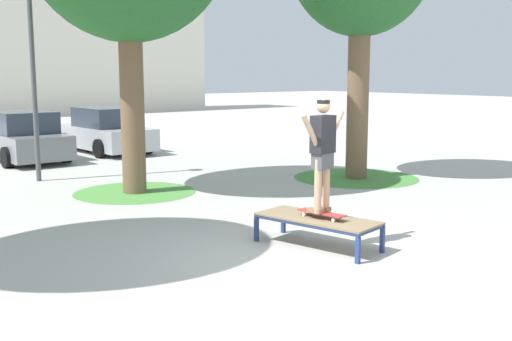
# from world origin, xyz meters

# --- Properties ---
(ground_plane) EXTENTS (120.00, 120.00, 0.00)m
(ground_plane) POSITION_xyz_m (0.00, 0.00, 0.00)
(ground_plane) COLOR #B7B5AD
(skate_box) EXTENTS (1.12, 2.01, 0.46)m
(skate_box) POSITION_xyz_m (0.63, 0.32, 0.41)
(skate_box) COLOR navy
(skate_box) RESTS_ON ground
(skateboard) EXTENTS (0.30, 0.82, 0.09)m
(skateboard) POSITION_xyz_m (0.65, 0.25, 0.54)
(skateboard) COLOR #B23333
(skateboard) RESTS_ON skate_box
(skater) EXTENTS (1.00, 0.32, 1.69)m
(skater) POSITION_xyz_m (0.65, 0.25, 1.53)
(skater) COLOR tan
(skater) RESTS_ON skateboard
(grass_patch_near_right) EXTENTS (3.15, 3.15, 0.01)m
(grass_patch_near_right) POSITION_xyz_m (5.85, 4.27, 0.00)
(grass_patch_near_right) COLOR #47893D
(grass_patch_near_right) RESTS_ON ground
(grass_patch_mid_back) EXTENTS (2.70, 2.70, 0.01)m
(grass_patch_mid_back) POSITION_xyz_m (0.54, 6.02, 0.00)
(grass_patch_mid_back) COLOR #519342
(grass_patch_mid_back) RESTS_ON ground
(car_grey) EXTENTS (1.94, 4.21, 1.50)m
(car_grey) POSITION_xyz_m (0.31, 12.75, 0.69)
(car_grey) COLOR slate
(car_grey) RESTS_ON ground
(car_silver) EXTENTS (2.02, 4.25, 1.50)m
(car_silver) POSITION_xyz_m (3.19, 13.08, 0.69)
(car_silver) COLOR #B7BABF
(car_silver) RESTS_ON ground
(light_post) EXTENTS (0.36, 0.36, 5.83)m
(light_post) POSITION_xyz_m (-0.60, 8.85, 3.83)
(light_post) COLOR #4C4C51
(light_post) RESTS_ON ground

